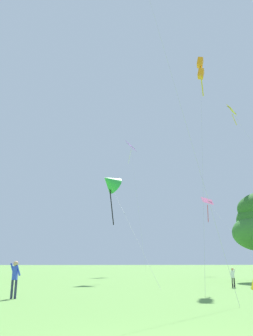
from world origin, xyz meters
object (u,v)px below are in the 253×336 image
(kite_pink_low, at_px, (208,205))
(person_child_small, at_px, (233,276))
(person_near_tree, at_px, (15,276))
(kite_green_small, at_px, (110,182))
(kite_yellow_diamond, at_px, (235,116))
(kite_purple_streamer, at_px, (131,151))
(kite_orange_box, at_px, (201,69))

(kite_pink_low, xyz_separation_m, person_child_small, (-5.86, -21.37, -8.01))
(kite_pink_low, bearing_deg, person_near_tree, -123.86)
(kite_pink_low, xyz_separation_m, kite_green_small, (-13.45, -14.03, -0.38))
(kite_pink_low, height_order, kite_green_small, kite_pink_low)
(kite_green_small, relative_size, person_child_small, 7.82)
(kite_yellow_diamond, relative_size, kite_green_small, 2.00)
(kite_purple_streamer, xyz_separation_m, kite_orange_box, (4.33, -20.98, 1.03))
(kite_green_small, bearing_deg, kite_yellow_diamond, 18.78)
(kite_green_small, bearing_deg, kite_purple_streamer, 78.73)
(kite_green_small, bearing_deg, kite_orange_box, -16.12)
(kite_pink_low, xyz_separation_m, person_near_tree, (-18.11, -26.99, -7.77))
(kite_purple_streamer, relative_size, person_near_tree, 11.86)
(kite_purple_streamer, height_order, person_near_tree, kite_purple_streamer)
(kite_purple_streamer, relative_size, kite_pink_low, 1.70)
(kite_yellow_diamond, relative_size, person_child_small, 15.66)
(kite_yellow_diamond, xyz_separation_m, kite_orange_box, (-5.98, -7.10, 1.25))
(kite_orange_box, bearing_deg, kite_green_small, 163.88)
(kite_yellow_diamond, bearing_deg, kite_orange_box, -130.12)
(kite_yellow_diamond, bearing_deg, kite_green_small, -161.22)
(kite_yellow_diamond, bearing_deg, person_child_small, -118.02)
(person_near_tree, bearing_deg, kite_yellow_diamond, 43.48)
(kite_green_small, bearing_deg, person_child_small, -44.05)
(person_near_tree, relative_size, person_child_small, 1.33)
(kite_orange_box, distance_m, person_near_tree, 24.16)
(kite_green_small, height_order, person_near_tree, kite_green_small)
(kite_pink_low, relative_size, kite_green_small, 1.18)
(kite_purple_streamer, xyz_separation_m, person_near_tree, (-8.38, -31.61, -16.55))
(kite_orange_box, xyz_separation_m, person_near_tree, (-12.71, -10.63, -17.58))
(kite_orange_box, height_order, person_near_tree, kite_orange_box)
(kite_pink_low, height_order, person_child_small, kite_pink_low)
(person_child_small, bearing_deg, kite_orange_box, 84.71)
(kite_purple_streamer, height_order, person_child_small, kite_purple_streamer)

